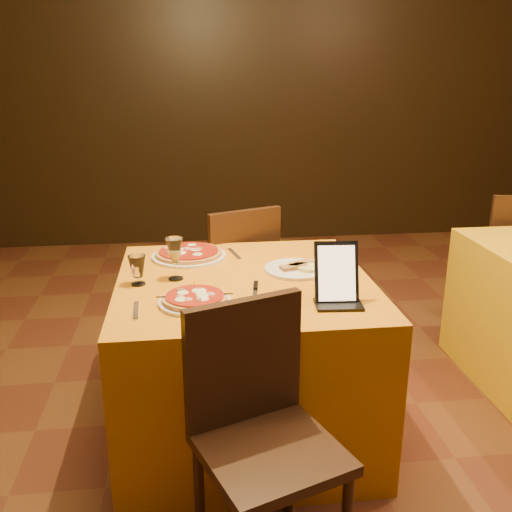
{
  "coord_description": "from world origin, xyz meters",
  "views": [
    {
      "loc": [
        -0.75,
        -1.97,
        1.62
      ],
      "look_at": [
        -0.46,
        0.33,
        0.86
      ],
      "focal_mm": 40.0,
      "sensor_mm": 36.0,
      "label": 1
    }
  ],
  "objects": [
    {
      "name": "chair_side_far",
      "position": [
        1.31,
        1.28,
        0.46
      ],
      "size": [
        0.47,
        0.47,
        0.91
      ],
      "primitive_type": null,
      "rotation": [
        0.0,
        0.0,
        2.89
      ],
      "color": "black",
      "rests_on": "floor"
    },
    {
      "name": "knife",
      "position": [
        -0.49,
        0.16,
        0.75
      ],
      "size": [
        0.05,
        0.2,
        0.01
      ],
      "primitive_type": "cube",
      "rotation": [
        0.0,
        0.0,
        1.41
      ],
      "color": "silver",
      "rests_on": "main_table"
    },
    {
      "name": "floor",
      "position": [
        0.0,
        0.0,
        -0.01
      ],
      "size": [
        6.0,
        7.0,
        0.01
      ],
      "primitive_type": "cube",
      "color": "#5E2D19",
      "rests_on": "ground"
    },
    {
      "name": "tablet",
      "position": [
        -0.18,
        0.06,
        0.87
      ],
      "size": [
        0.18,
        0.11,
        0.23
      ],
      "primitive_type": "cube",
      "rotation": [
        -0.35,
        0.0,
        -0.08
      ],
      "color": "black",
      "rests_on": "main_table"
    },
    {
      "name": "main_table",
      "position": [
        -0.51,
        0.35,
        0.38
      ],
      "size": [
        1.1,
        1.1,
        0.75
      ],
      "primitive_type": "cube",
      "color": "orange",
      "rests_on": "floor"
    },
    {
      "name": "cutlet_dish",
      "position": [
        -0.27,
        0.43,
        0.76
      ],
      "size": [
        0.28,
        0.28,
        0.03
      ],
      "rotation": [
        0.0,
        0.0,
        0.32
      ],
      "color": "white",
      "rests_on": "main_table"
    },
    {
      "name": "water_glass",
      "position": [
        -0.97,
        0.34,
        0.81
      ],
      "size": [
        0.07,
        0.07,
        0.13
      ],
      "primitive_type": null,
      "rotation": [
        0.0,
        0.0,
        -0.14
      ],
      "color": "white",
      "rests_on": "main_table"
    },
    {
      "name": "fork_near",
      "position": [
        -0.95,
        0.05,
        0.75
      ],
      "size": [
        0.03,
        0.17,
        0.01
      ],
      "primitive_type": "cube",
      "rotation": [
        0.0,
        0.0,
        1.62
      ],
      "color": "#B0AFB6",
      "rests_on": "main_table"
    },
    {
      "name": "wine_glass",
      "position": [
        -0.81,
        0.38,
        0.84
      ],
      "size": [
        0.09,
        0.09,
        0.19
      ],
      "primitive_type": null,
      "rotation": [
        0.0,
        0.0,
        0.23
      ],
      "color": "#DCE280",
      "rests_on": "main_table"
    },
    {
      "name": "chair_main_near",
      "position": [
        -0.51,
        -0.45,
        0.46
      ],
      "size": [
        0.51,
        0.51,
        0.91
      ],
      "primitive_type": null,
      "rotation": [
        0.0,
        0.0,
        0.35
      ],
      "color": "black",
      "rests_on": "floor"
    },
    {
      "name": "wall_back",
      "position": [
        0.0,
        3.5,
        1.4
      ],
      "size": [
        6.0,
        0.01,
        2.8
      ],
      "primitive_type": "cube",
      "color": "black",
      "rests_on": "floor"
    },
    {
      "name": "fork_far",
      "position": [
        -0.53,
        0.7,
        0.75
      ],
      "size": [
        0.06,
        0.18,
        0.01
      ],
      "primitive_type": "cube",
      "rotation": [
        0.0,
        0.0,
        1.78
      ],
      "color": "silver",
      "rests_on": "main_table"
    },
    {
      "name": "pizza_far",
      "position": [
        -0.75,
        0.68,
        0.77
      ],
      "size": [
        0.36,
        0.36,
        0.03
      ],
      "rotation": [
        0.0,
        0.0,
        0.1
      ],
      "color": "white",
      "rests_on": "main_table"
    },
    {
      "name": "chair_main_far",
      "position": [
        -0.51,
        1.14,
        0.46
      ],
      "size": [
        0.49,
        0.49,
        0.91
      ],
      "primitive_type": null,
      "rotation": [
        0.0,
        0.0,
        3.51
      ],
      "color": "#2F220F",
      "rests_on": "floor"
    },
    {
      "name": "pizza_near",
      "position": [
        -0.73,
        0.1,
        0.77
      ],
      "size": [
        0.29,
        0.29,
        0.03
      ],
      "rotation": [
        0.0,
        0.0,
        0.01
      ],
      "color": "white",
      "rests_on": "main_table"
    }
  ]
}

